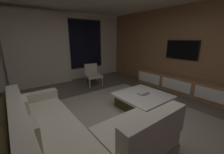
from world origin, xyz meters
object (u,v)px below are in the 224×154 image
(coffee_table, at_px, (142,101))
(accent_chair_near_window, at_px, (92,73))
(book_stack_on_coffee_table, at_px, (144,93))
(mounted_tv, at_px, (182,50))
(sectional_couch, at_px, (71,136))
(media_console, at_px, (180,85))

(coffee_table, xyz_separation_m, accent_chair_near_window, (-0.07, 2.38, 0.25))
(book_stack_on_coffee_table, xyz_separation_m, mounted_tv, (1.90, 0.14, 0.97))
(coffee_table, distance_m, mounted_tv, 2.28)
(sectional_couch, height_order, accent_chair_near_window, sectional_couch)
(sectional_couch, bearing_deg, book_stack_on_coffee_table, 9.37)
(sectional_couch, distance_m, accent_chair_near_window, 3.30)
(sectional_couch, relative_size, book_stack_on_coffee_table, 8.50)
(coffee_table, bearing_deg, sectional_couch, -170.95)
(coffee_table, relative_size, accent_chair_near_window, 1.49)
(media_console, bearing_deg, accent_chair_near_window, 127.15)
(coffee_table, height_order, accent_chair_near_window, accent_chair_near_window)
(book_stack_on_coffee_table, bearing_deg, mounted_tv, 4.19)
(book_stack_on_coffee_table, height_order, media_console, media_console)
(book_stack_on_coffee_table, bearing_deg, sectional_couch, -170.63)
(sectional_couch, xyz_separation_m, mounted_tv, (3.92, 0.47, 1.06))
(book_stack_on_coffee_table, bearing_deg, media_console, -1.96)
(sectional_couch, height_order, mounted_tv, mounted_tv)
(sectional_couch, xyz_separation_m, media_console, (3.74, 0.27, -0.04))
(media_console, distance_m, mounted_tv, 1.13)
(sectional_couch, height_order, media_console, sectional_couch)
(sectional_couch, distance_m, media_console, 3.75)
(sectional_couch, xyz_separation_m, accent_chair_near_window, (1.90, 2.70, 0.14))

